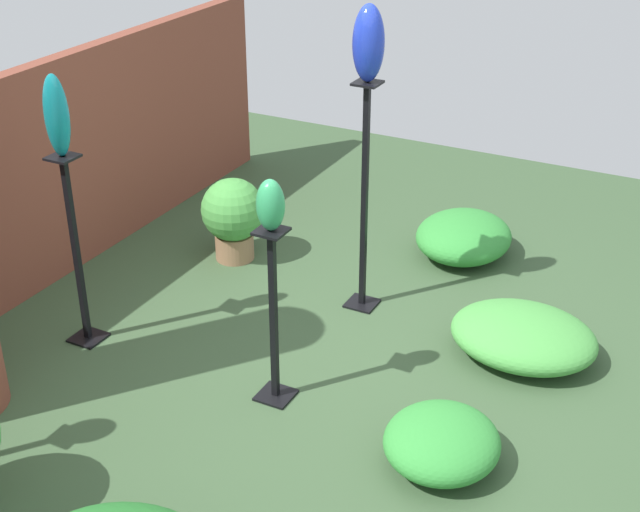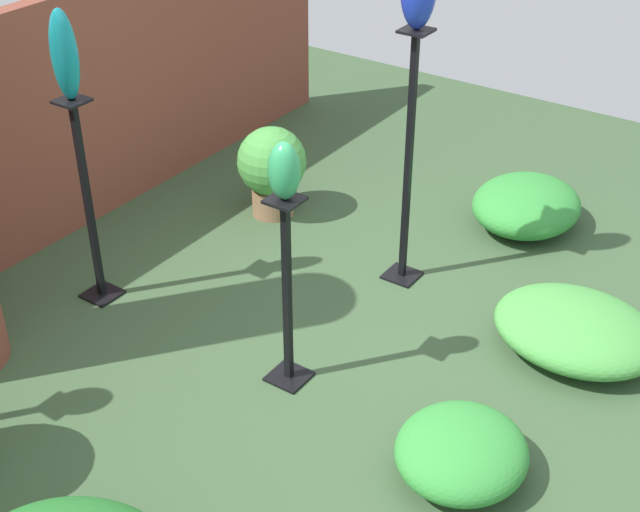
{
  "view_description": "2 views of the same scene",
  "coord_description": "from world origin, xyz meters",
  "px_view_note": "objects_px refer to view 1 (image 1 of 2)",
  "views": [
    {
      "loc": [
        -3.91,
        -1.98,
        3.1
      ],
      "look_at": [
        0.16,
        0.13,
        0.7
      ],
      "focal_mm": 50.0,
      "sensor_mm": 36.0,
      "label": 1
    },
    {
      "loc": [
        -3.19,
        -2.01,
        3.03
      ],
      "look_at": [
        -0.21,
        0.04,
        0.74
      ],
      "focal_mm": 50.0,
      "sensor_mm": 36.0,
      "label": 2
    }
  ],
  "objects_px": {
    "art_vase_cobalt": "(368,43)",
    "potted_plant_front_left": "(233,215)",
    "pedestal_teal": "(77,260)",
    "art_vase_jade": "(270,205)",
    "pedestal_cobalt": "(364,208)",
    "art_vase_teal": "(57,116)",
    "pedestal_jade": "(274,325)"
  },
  "relations": [
    {
      "from": "potted_plant_front_left",
      "to": "pedestal_teal",
      "type": "bearing_deg",
      "value": 170.09
    },
    {
      "from": "art_vase_teal",
      "to": "pedestal_teal",
      "type": "bearing_deg",
      "value": 90.0
    },
    {
      "from": "pedestal_cobalt",
      "to": "art_vase_jade",
      "type": "xyz_separation_m",
      "value": [
        -1.17,
        0.0,
        0.49
      ]
    },
    {
      "from": "pedestal_teal",
      "to": "art_vase_jade",
      "type": "relative_size",
      "value": 4.36
    },
    {
      "from": "art_vase_cobalt",
      "to": "potted_plant_front_left",
      "type": "relative_size",
      "value": 0.74
    },
    {
      "from": "art_vase_cobalt",
      "to": "potted_plant_front_left",
      "type": "xyz_separation_m",
      "value": [
        0.18,
        1.13,
        -1.43
      ]
    },
    {
      "from": "pedestal_cobalt",
      "to": "art_vase_jade",
      "type": "height_order",
      "value": "pedestal_cobalt"
    },
    {
      "from": "art_vase_cobalt",
      "to": "art_vase_teal",
      "type": "relative_size",
      "value": 0.96
    },
    {
      "from": "potted_plant_front_left",
      "to": "pedestal_jade",
      "type": "bearing_deg",
      "value": -140.21
    },
    {
      "from": "art_vase_cobalt",
      "to": "art_vase_teal",
      "type": "xyz_separation_m",
      "value": [
        -1.19,
        1.37,
        -0.3
      ]
    },
    {
      "from": "pedestal_jade",
      "to": "potted_plant_front_left",
      "type": "height_order",
      "value": "pedestal_jade"
    },
    {
      "from": "art_vase_cobalt",
      "to": "potted_plant_front_left",
      "type": "height_order",
      "value": "art_vase_cobalt"
    },
    {
      "from": "pedestal_cobalt",
      "to": "art_vase_teal",
      "type": "height_order",
      "value": "art_vase_teal"
    },
    {
      "from": "art_vase_jade",
      "to": "art_vase_teal",
      "type": "xyz_separation_m",
      "value": [
        -0.02,
        1.37,
        0.27
      ]
    },
    {
      "from": "pedestal_jade",
      "to": "art_vase_jade",
      "type": "distance_m",
      "value": 0.72
    },
    {
      "from": "pedestal_jade",
      "to": "art_vase_jade",
      "type": "height_order",
      "value": "art_vase_jade"
    },
    {
      "from": "pedestal_teal",
      "to": "art_vase_jade",
      "type": "xyz_separation_m",
      "value": [
        0.02,
        -1.37,
        0.64
      ]
    },
    {
      "from": "pedestal_jade",
      "to": "pedestal_teal",
      "type": "distance_m",
      "value": 1.37
    },
    {
      "from": "art_vase_jade",
      "to": "art_vase_teal",
      "type": "height_order",
      "value": "art_vase_teal"
    },
    {
      "from": "pedestal_cobalt",
      "to": "art_vase_teal",
      "type": "bearing_deg",
      "value": 130.96
    },
    {
      "from": "art_vase_teal",
      "to": "pedestal_cobalt",
      "type": "bearing_deg",
      "value": -49.04
    },
    {
      "from": "art_vase_jade",
      "to": "potted_plant_front_left",
      "type": "distance_m",
      "value": 1.96
    },
    {
      "from": "pedestal_cobalt",
      "to": "potted_plant_front_left",
      "type": "distance_m",
      "value": 1.2
    },
    {
      "from": "art_vase_jade",
      "to": "pedestal_teal",
      "type": "bearing_deg",
      "value": 90.82
    },
    {
      "from": "pedestal_teal",
      "to": "art_vase_teal",
      "type": "height_order",
      "value": "art_vase_teal"
    },
    {
      "from": "art_vase_jade",
      "to": "potted_plant_front_left",
      "type": "height_order",
      "value": "art_vase_jade"
    },
    {
      "from": "art_vase_teal",
      "to": "potted_plant_front_left",
      "type": "relative_size",
      "value": 0.77
    },
    {
      "from": "art_vase_jade",
      "to": "art_vase_teal",
      "type": "bearing_deg",
      "value": 90.82
    },
    {
      "from": "pedestal_teal",
      "to": "art_vase_cobalt",
      "type": "distance_m",
      "value": 2.18
    },
    {
      "from": "art_vase_cobalt",
      "to": "art_vase_teal",
      "type": "bearing_deg",
      "value": 130.96
    },
    {
      "from": "art_vase_cobalt",
      "to": "pedestal_teal",
      "type": "bearing_deg",
      "value": 130.96
    },
    {
      "from": "pedestal_jade",
      "to": "potted_plant_front_left",
      "type": "bearing_deg",
      "value": 39.79
    }
  ]
}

